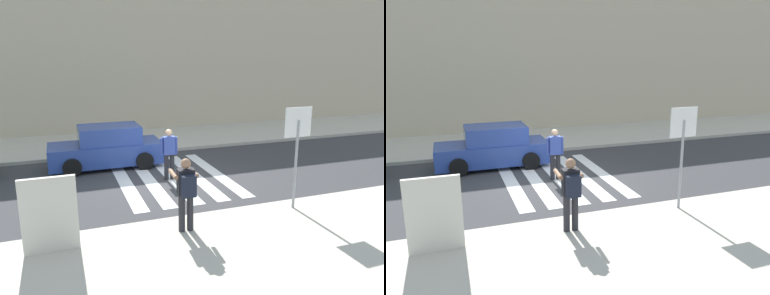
# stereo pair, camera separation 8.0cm
# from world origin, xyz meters

# --- Properties ---
(ground_plane) EXTENTS (120.00, 120.00, 0.00)m
(ground_plane) POSITION_xyz_m (0.00, 0.00, 0.00)
(ground_plane) COLOR #38383A
(sidewalk_near) EXTENTS (60.00, 6.00, 0.14)m
(sidewalk_near) POSITION_xyz_m (0.00, -6.20, 0.07)
(sidewalk_near) COLOR beige
(sidewalk_near) RESTS_ON ground
(sidewalk_far) EXTENTS (60.00, 4.80, 0.14)m
(sidewalk_far) POSITION_xyz_m (0.00, 6.00, 0.07)
(sidewalk_far) COLOR beige
(sidewalk_far) RESTS_ON ground
(building_facade_far) EXTENTS (56.00, 4.00, 7.76)m
(building_facade_far) POSITION_xyz_m (0.00, 10.40, 3.88)
(building_facade_far) COLOR beige
(building_facade_far) RESTS_ON ground
(crosswalk_stripe_0) EXTENTS (0.44, 5.20, 0.01)m
(crosswalk_stripe_0) POSITION_xyz_m (-1.60, 0.20, 0.00)
(crosswalk_stripe_0) COLOR silver
(crosswalk_stripe_0) RESTS_ON ground
(crosswalk_stripe_1) EXTENTS (0.44, 5.20, 0.01)m
(crosswalk_stripe_1) POSITION_xyz_m (-0.80, 0.20, 0.00)
(crosswalk_stripe_1) COLOR silver
(crosswalk_stripe_1) RESTS_ON ground
(crosswalk_stripe_2) EXTENTS (0.44, 5.20, 0.01)m
(crosswalk_stripe_2) POSITION_xyz_m (0.00, 0.20, 0.00)
(crosswalk_stripe_2) COLOR silver
(crosswalk_stripe_2) RESTS_ON ground
(crosswalk_stripe_3) EXTENTS (0.44, 5.20, 0.01)m
(crosswalk_stripe_3) POSITION_xyz_m (0.80, 0.20, 0.00)
(crosswalk_stripe_3) COLOR silver
(crosswalk_stripe_3) RESTS_ON ground
(crosswalk_stripe_4) EXTENTS (0.44, 5.20, 0.01)m
(crosswalk_stripe_4) POSITION_xyz_m (1.60, 0.20, 0.00)
(crosswalk_stripe_4) COLOR silver
(crosswalk_stripe_4) RESTS_ON ground
(stop_sign) EXTENTS (0.76, 0.08, 2.68)m
(stop_sign) POSITION_xyz_m (2.18, -3.71, 2.09)
(stop_sign) COLOR gray
(stop_sign) RESTS_ON sidewalk_near
(photographer_with_backpack) EXTENTS (0.62, 0.87, 1.72)m
(photographer_with_backpack) POSITION_xyz_m (-0.93, -4.04, 1.17)
(photographer_with_backpack) COLOR #232328
(photographer_with_backpack) RESTS_ON sidewalk_near
(pedestrian_crossing) EXTENTS (0.58, 0.26, 1.72)m
(pedestrian_crossing) POSITION_xyz_m (-0.13, 0.03, 0.97)
(pedestrian_crossing) COLOR #232328
(pedestrian_crossing) RESTS_ON ground
(parked_car_blue) EXTENTS (4.10, 1.92, 1.55)m
(parked_car_blue) POSITION_xyz_m (-1.88, 2.30, 0.73)
(parked_car_blue) COLOR #284293
(parked_car_blue) RESTS_ON ground
(advertising_board) EXTENTS (1.10, 0.11, 1.60)m
(advertising_board) POSITION_xyz_m (-3.83, -3.97, 0.94)
(advertising_board) COLOR beige
(advertising_board) RESTS_ON sidewalk_near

